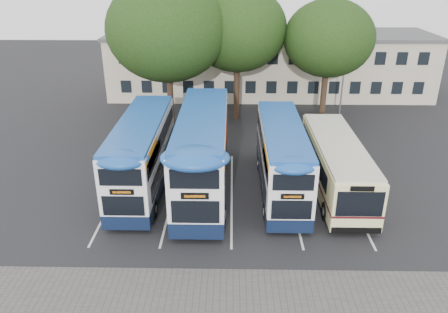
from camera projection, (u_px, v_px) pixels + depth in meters
name	position (u px, v px, depth m)	size (l,w,h in m)	color
ground	(307.00, 244.00, 21.58)	(120.00, 120.00, 0.00)	black
bay_lines	(232.00, 194.00, 26.20)	(14.12, 11.00, 0.01)	silver
depot_building	(269.00, 63.00, 44.88)	(32.40, 8.40, 6.20)	#B7A993
lamp_post	(346.00, 59.00, 37.59)	(0.25, 1.05, 9.06)	gray
tree_left	(167.00, 30.00, 33.53)	(9.35, 9.35, 11.91)	black
tree_mid	(237.00, 29.00, 35.62)	(8.13, 8.13, 11.15)	black
tree_right	(329.00, 39.00, 34.95)	(7.26, 7.26, 10.20)	black
bus_dd_left	(142.00, 151.00, 26.09)	(2.53, 10.46, 4.36)	#0E1935
bus_dd_mid	(203.00, 149.00, 25.70)	(2.80, 11.54, 4.81)	#0E1935
bus_dd_right	(282.00, 156.00, 25.69)	(2.42, 9.99, 4.16)	#0E1935
bus_single	(336.00, 162.00, 26.18)	(2.67, 10.50, 3.13)	#FCF6A8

